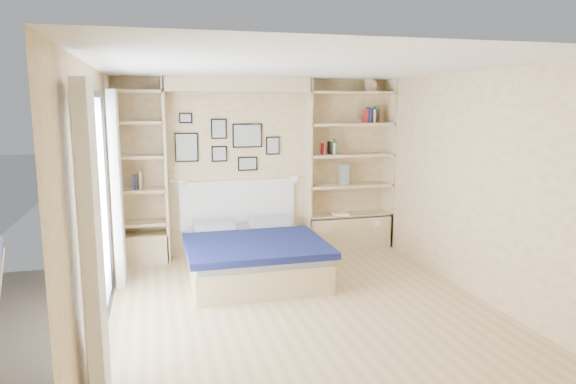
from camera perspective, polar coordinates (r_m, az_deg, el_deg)
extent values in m
plane|color=tan|center=(5.59, 1.40, -12.71)|extent=(4.50, 4.50, 0.00)
plane|color=#E7C98A|center=(7.41, -3.40, 2.83)|extent=(4.00, 0.00, 4.00)
plane|color=#E7C98A|center=(3.20, 12.82, -6.49)|extent=(4.00, 0.00, 4.00)
plane|color=#E7C98A|center=(5.07, -20.81, -0.93)|extent=(0.00, 4.50, 4.50)
plane|color=#E7C98A|center=(6.10, 19.80, 0.82)|extent=(0.00, 4.50, 4.50)
plane|color=white|center=(5.18, 1.51, 13.78)|extent=(4.50, 4.50, 0.00)
cube|color=tan|center=(7.10, -13.47, 2.29)|extent=(0.04, 0.35, 2.50)
cube|color=tan|center=(7.41, 2.19, 2.85)|extent=(0.04, 0.35, 2.50)
cube|color=tan|center=(7.14, -5.62, 11.80)|extent=(2.00, 0.35, 0.20)
cube|color=tan|center=(7.88, 11.15, 3.07)|extent=(0.04, 0.35, 2.50)
cube|color=tan|center=(7.11, -18.95, 2.05)|extent=(0.04, 0.35, 2.50)
cube|color=tan|center=(7.80, 6.73, -4.34)|extent=(1.30, 0.35, 0.50)
cube|color=tan|center=(7.30, -15.91, -6.03)|extent=(0.70, 0.35, 0.40)
cube|color=black|center=(4.99, -21.14, 10.21)|extent=(0.04, 2.08, 0.06)
cube|color=black|center=(5.41, -19.69, -13.72)|extent=(0.04, 2.08, 0.06)
cube|color=black|center=(4.11, -21.71, -5.50)|extent=(0.04, 0.06, 2.20)
cube|color=black|center=(6.09, -19.47, -0.60)|extent=(0.04, 0.06, 2.20)
cube|color=silver|center=(5.09, -20.50, -2.36)|extent=(0.01, 2.00, 2.20)
cube|color=white|center=(3.82, -20.91, -5.80)|extent=(0.10, 0.45, 2.30)
cube|color=white|center=(6.36, -18.49, 0.31)|extent=(0.10, 0.45, 2.30)
cube|color=tan|center=(7.74, 6.77, -2.55)|extent=(1.30, 0.35, 0.04)
cube|color=tan|center=(7.66, 6.83, 0.75)|extent=(1.30, 0.35, 0.04)
cube|color=tan|center=(7.61, 6.90, 4.10)|extent=(1.30, 0.35, 0.04)
cube|color=tan|center=(7.58, 6.97, 7.48)|extent=(1.30, 0.35, 0.04)
cube|color=tan|center=(7.57, 7.04, 10.89)|extent=(1.30, 0.35, 0.04)
cube|color=tan|center=(7.22, -16.03, -3.35)|extent=(0.70, 0.35, 0.04)
cube|color=tan|center=(7.13, -16.20, 0.17)|extent=(0.70, 0.35, 0.04)
cube|color=tan|center=(7.07, -16.37, 3.77)|extent=(0.70, 0.35, 0.04)
cube|color=tan|center=(7.05, -16.55, 7.41)|extent=(0.70, 0.35, 0.04)
cube|color=tan|center=(7.05, -16.70, 10.66)|extent=(0.70, 0.35, 0.04)
cube|color=tan|center=(6.59, -4.10, -7.64)|extent=(1.56, 1.95, 0.34)
cube|color=#A1A5B0|center=(6.53, -4.12, -5.79)|extent=(1.52, 1.91, 0.10)
cube|color=#0F1541|center=(6.19, -3.56, -5.96)|extent=(1.66, 1.37, 0.08)
cube|color=#A1A5B0|center=(7.09, -8.25, -3.70)|extent=(0.54, 0.39, 0.12)
cube|color=#A1A5B0|center=(7.22, -2.07, -3.37)|extent=(0.54, 0.39, 0.12)
cube|color=white|center=(7.41, -5.58, -1.34)|extent=(1.66, 0.04, 0.70)
cube|color=black|center=(7.23, -11.21, 4.89)|extent=(0.32, 0.02, 0.40)
cube|color=gray|center=(7.22, -11.20, 4.88)|extent=(0.28, 0.01, 0.36)
cube|color=black|center=(7.25, -7.70, 6.98)|extent=(0.22, 0.02, 0.28)
cube|color=gray|center=(7.24, -7.69, 6.98)|extent=(0.18, 0.01, 0.24)
cube|color=black|center=(7.28, -7.63, 4.23)|extent=(0.22, 0.02, 0.22)
cube|color=gray|center=(7.27, -7.62, 4.22)|extent=(0.18, 0.01, 0.18)
cube|color=black|center=(7.32, -4.55, 6.27)|extent=(0.42, 0.02, 0.34)
cube|color=gray|center=(7.31, -4.54, 6.27)|extent=(0.38, 0.01, 0.30)
cube|color=black|center=(7.35, -4.51, 3.16)|extent=(0.28, 0.02, 0.20)
cube|color=gray|center=(7.34, -4.49, 3.15)|extent=(0.24, 0.01, 0.16)
cube|color=black|center=(7.40, -1.70, 5.17)|extent=(0.20, 0.02, 0.26)
cube|color=gray|center=(7.39, -1.69, 5.17)|extent=(0.16, 0.01, 0.22)
cube|color=black|center=(7.21, -11.31, 8.06)|extent=(0.18, 0.02, 0.14)
cube|color=gray|center=(7.19, -11.31, 8.06)|extent=(0.14, 0.01, 0.10)
cylinder|color=silver|center=(7.04, -12.28, 1.21)|extent=(0.20, 0.02, 0.02)
cone|color=white|center=(7.05, -11.46, 1.08)|extent=(0.13, 0.12, 0.15)
cylinder|color=silver|center=(7.32, 1.31, 1.74)|extent=(0.20, 0.02, 0.02)
cone|color=white|center=(7.29, 0.55, 1.55)|extent=(0.13, 0.12, 0.15)
cube|color=#A51E1E|center=(7.45, 3.93, 4.81)|extent=(0.02, 0.15, 0.16)
cube|color=black|center=(7.48, 4.71, 4.91)|extent=(0.03, 0.15, 0.19)
cube|color=#BFB28C|center=(7.50, 4.95, 4.84)|extent=(0.04, 0.15, 0.17)
cube|color=#26593F|center=(7.51, 5.23, 5.05)|extent=(0.03, 0.15, 0.22)
cube|color=#A51E1E|center=(7.66, 8.61, 8.35)|extent=(0.02, 0.15, 0.20)
cube|color=navy|center=(7.67, 8.91, 8.46)|extent=(0.03, 0.15, 0.23)
cube|color=black|center=(7.69, 9.14, 8.41)|extent=(0.03, 0.15, 0.21)
cube|color=#BFB28C|center=(7.70, 9.35, 8.32)|extent=(0.04, 0.15, 0.19)
cube|color=#26593F|center=(7.72, 9.73, 8.51)|extent=(0.03, 0.15, 0.24)
cube|color=#A51E1E|center=(7.73, 9.80, 8.37)|extent=(0.03, 0.15, 0.21)
cube|color=navy|center=(7.11, -16.69, 1.05)|extent=(0.02, 0.15, 0.19)
cube|color=black|center=(7.11, -16.27, 1.14)|extent=(0.03, 0.15, 0.21)
cube|color=#BFB28C|center=(7.11, -16.10, 1.24)|extent=(0.03, 0.15, 0.23)
cube|color=tan|center=(7.68, 9.11, 11.53)|extent=(0.13, 0.13, 0.15)
cone|color=tan|center=(7.69, 9.14, 12.38)|extent=(0.20, 0.20, 0.08)
cube|color=slate|center=(7.60, 6.23, 1.98)|extent=(0.12, 0.12, 0.30)
cube|color=white|center=(7.63, 5.87, -2.44)|extent=(0.22, 0.16, 0.03)
cylinder|color=tan|center=(6.42, -29.30, -8.31)|extent=(0.08, 0.31, 0.61)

